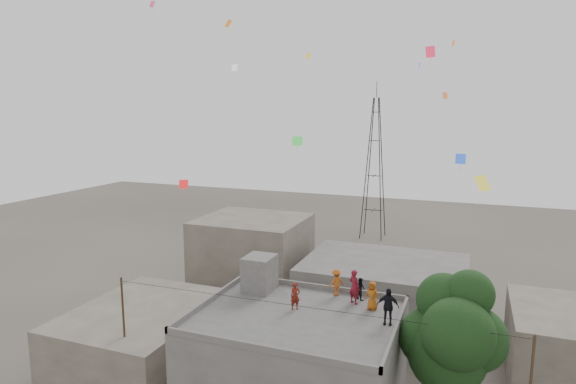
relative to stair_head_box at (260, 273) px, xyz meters
name	(u,v)px	position (x,y,z in m)	size (l,w,h in m)	color
main_building	(296,372)	(3.20, -2.60, -4.05)	(10.00, 8.00, 6.10)	#53504D
parapet	(296,313)	(3.20, -2.60, -0.85)	(10.00, 8.00, 0.30)	#53504D
stair_head_box	(260,273)	(0.00, 0.00, 0.00)	(1.60, 1.80, 2.00)	#53504D
neighbor_west	(144,339)	(-7.80, -0.60, -5.10)	(8.00, 10.00, 4.00)	#574F45
neighbor_north	(384,293)	(5.20, 11.40, -4.60)	(12.00, 9.00, 5.00)	#53504D
neighbor_northwest	(253,257)	(-6.80, 13.40, -3.60)	(9.00, 8.00, 7.00)	#574F45
neighbor_east	(572,347)	(17.20, 7.40, -4.90)	(7.00, 8.00, 4.40)	#574F45
tree	(452,335)	(10.57, -2.00, -1.00)	(4.90, 4.60, 9.10)	black
utility_line	(297,372)	(3.70, -3.85, -3.27)	(20.12, 0.62, 7.40)	black
transmission_tower	(374,168)	(-0.80, 37.40, 1.97)	(2.97, 2.97, 20.01)	black
person_red_adult	(354,287)	(5.50, 0.03, -0.07)	(0.68, 0.44, 1.85)	maroon
person_orange_child	(372,296)	(6.56, -0.44, -0.25)	(0.74, 0.48, 1.50)	#A35012
person_dark_child	(360,289)	(5.68, 0.71, -0.39)	(0.59, 0.46, 1.22)	black
person_dark_adult	(388,306)	(7.59, -1.89, -0.10)	(1.05, 0.44, 1.80)	black
person_orange_adult	(336,282)	(4.31, 0.80, -0.25)	(0.97, 0.56, 1.50)	#B24F14
person_red_child	(295,296)	(2.85, -1.84, -0.29)	(0.52, 0.34, 1.43)	maroon
kites	(336,100)	(3.69, 2.34, 9.73)	(19.74, 19.83, 11.26)	red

